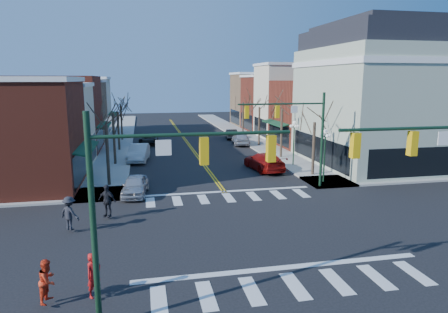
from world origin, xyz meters
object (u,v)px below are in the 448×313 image
car_left_near (135,185)px  victorian_corner (380,95)px  lamppost_corner (325,147)px  car_left_mid (139,153)px  car_right_mid (241,139)px  car_right_far (231,134)px  pedestrian_red_a (94,275)px  lamppost_midblock (294,135)px  car_right_near (264,161)px  car_left_far (149,139)px  pedestrian_dark_a (107,201)px  pedestrian_dark_b (70,213)px  pedestrian_red_b (48,281)px

car_left_near → victorian_corner: bearing=22.2°
lamppost_corner → victorian_corner: bearing=35.9°
victorian_corner → car_left_mid: bearing=165.1°
victorian_corner → car_right_mid: 18.09m
car_right_far → pedestrian_red_a: 41.73m
lamppost_midblock → car_right_near: 3.98m
car_left_near → car_left_mid: car_left_mid is taller
car_left_near → car_left_mid: 12.33m
car_left_mid → car_right_far: (12.59, 13.12, -0.18)m
car_left_far → car_right_far: car_left_far is taller
victorian_corner → pedestrian_dark_a: victorian_corner is taller
pedestrian_dark_b → pedestrian_red_a: bearing=141.7°
car_right_far → pedestrian_dark_b: pedestrian_dark_b is taller
lamppost_corner → lamppost_midblock: (0.00, 6.50, 0.00)m
lamppost_corner → car_left_near: 14.78m
lamppost_midblock → pedestrian_dark_b: (-17.95, -13.32, -1.89)m
car_left_mid → pedestrian_red_b: bearing=-89.9°
car_left_mid → lamppost_corner: bearing=-32.9°
victorian_corner → pedestrian_red_b: size_ratio=8.74×
car_left_mid → pedestrian_dark_a: size_ratio=2.66×
pedestrian_red_b → pedestrian_dark_b: pedestrian_dark_b is taller
car_right_near → pedestrian_red_b: pedestrian_red_b is taller
pedestrian_dark_a → pedestrian_red_b: bearing=-69.1°
lamppost_corner → car_right_mid: 20.02m
car_right_near → car_left_near: bearing=20.8°
victorian_corner → pedestrian_dark_a: 27.39m
car_left_mid → car_right_mid: car_left_mid is taller
victorian_corner → pedestrian_dark_b: victorian_corner is taller
lamppost_corner → car_right_near: size_ratio=0.78×
pedestrian_red_a → pedestrian_dark_b: 7.58m
car_left_mid → car_left_far: 10.67m
car_left_far → car_right_near: car_right_near is taller
pedestrian_dark_a → car_left_far: bearing=113.3°
car_left_far → car_right_mid: bearing=-9.8°
car_left_mid → pedestrian_red_b: 26.35m
car_right_near → pedestrian_dark_b: (-14.76, -12.31, 0.26)m
car_right_far → pedestrian_red_b: bearing=75.6°
pedestrian_red_b → car_left_far: bearing=7.7°
lamppost_midblock → car_left_near: (-14.60, -6.81, -2.25)m
pedestrian_dark_a → car_right_near: bearing=68.6°
lamppost_corner → pedestrian_red_b: 22.61m
lamppost_midblock → pedestrian_red_a: (-15.93, -20.63, -1.96)m
lamppost_corner → car_right_far: size_ratio=1.06×
car_left_mid → pedestrian_red_b: (-3.14, -26.17, 0.12)m
lamppost_midblock → car_right_mid: 13.61m
car_left_mid → car_right_far: car_left_mid is taller
car_right_near → pedestrian_red_a: pedestrian_red_a is taller
car_right_near → pedestrian_red_a: bearing=50.8°
car_left_mid → victorian_corner: bearing=-7.9°
car_right_mid → pedestrian_red_b: bearing=71.3°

